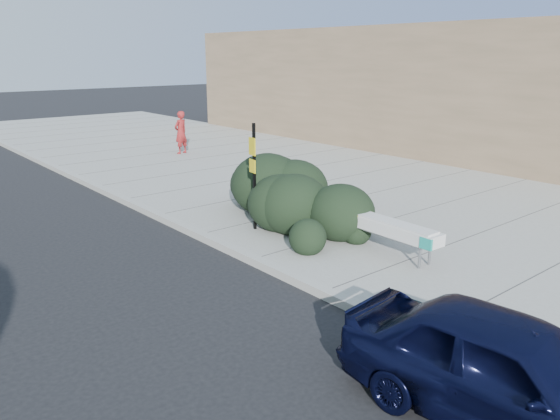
% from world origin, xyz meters
% --- Properties ---
extents(ground, '(120.00, 120.00, 0.00)m').
position_xyz_m(ground, '(0.00, 0.00, 0.00)').
color(ground, black).
rests_on(ground, ground).
extents(sidewalk_near, '(11.20, 50.00, 0.15)m').
position_xyz_m(sidewalk_near, '(5.60, 5.00, 0.07)').
color(sidewalk_near, gray).
rests_on(sidewalk_near, ground).
extents(curb_near, '(0.22, 50.00, 0.17)m').
position_xyz_m(curb_near, '(0.00, 5.00, 0.08)').
color(curb_near, '#9E9E99').
rests_on(curb_near, ground).
extents(building_near, '(6.00, 36.00, 5.00)m').
position_xyz_m(building_near, '(14.00, 3.00, 2.65)').
color(building_near, brown).
rests_on(building_near, sidewalk_near).
extents(bench, '(0.53, 2.32, 0.69)m').
position_xyz_m(bench, '(2.20, 0.47, 0.70)').
color(bench, gray).
rests_on(bench, sidewalk_near).
extents(bike_rack, '(0.24, 0.59, 0.89)m').
position_xyz_m(bike_rack, '(2.40, 3.50, 0.69)').
color(bike_rack, black).
rests_on(bike_rack, sidewalk_near).
extents(sign_post, '(0.11, 0.28, 2.45)m').
position_xyz_m(sign_post, '(1.10, 3.52, 1.55)').
color(sign_post, black).
rests_on(sign_post, sidewalk_near).
extents(hedge, '(3.77, 4.95, 1.66)m').
position_xyz_m(hedge, '(2.01, 3.50, 0.98)').
color(hedge, black).
rests_on(hedge, sidewalk_near).
extents(sedan_navy, '(2.01, 4.09, 1.34)m').
position_xyz_m(sedan_navy, '(-0.80, -3.68, 0.67)').
color(sedan_navy, black).
rests_on(sedan_navy, ground).
extents(pedestrian, '(0.72, 0.57, 1.71)m').
position_xyz_m(pedestrian, '(4.86, 13.36, 1.01)').
color(pedestrian, maroon).
rests_on(pedestrian, sidewalk_near).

